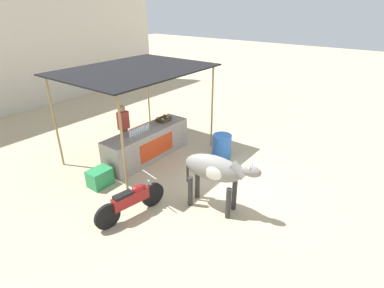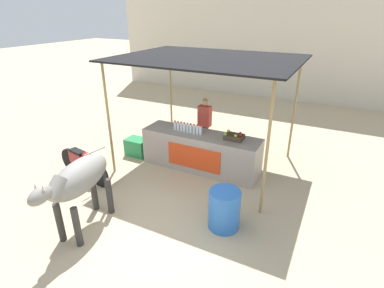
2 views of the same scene
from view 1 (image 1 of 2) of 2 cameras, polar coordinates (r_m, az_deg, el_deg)
ground_plane at (r=8.43m, az=2.55°, el=-6.73°), size 60.00×60.00×0.00m
building_wall_far at (r=15.26m, az=-31.75°, el=17.25°), size 16.00×0.50×6.48m
stall_counter at (r=9.45m, az=-8.44°, el=0.07°), size 3.00×0.82×0.96m
stall_awning at (r=8.97m, az=-10.77°, el=13.22°), size 4.20×3.20×2.77m
water_bottle_row at (r=8.96m, az=-10.03°, el=2.65°), size 0.79×0.07×0.25m
fruit_crate at (r=9.83m, az=-5.41°, el=4.75°), size 0.44×0.32×0.18m
vendor_behind_counter at (r=9.66m, az=-12.81°, el=2.68°), size 0.34×0.22×1.65m
cooler_box at (r=8.42m, az=-17.14°, el=-6.12°), size 0.60×0.44×0.48m
water_barrel at (r=9.42m, az=5.70°, el=-0.47°), size 0.59×0.59×0.78m
cow at (r=6.83m, az=4.47°, el=-5.05°), size 0.71×1.85×1.44m
motorcycle_parked at (r=7.03m, az=-11.42°, el=-10.40°), size 1.78×0.58×0.90m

